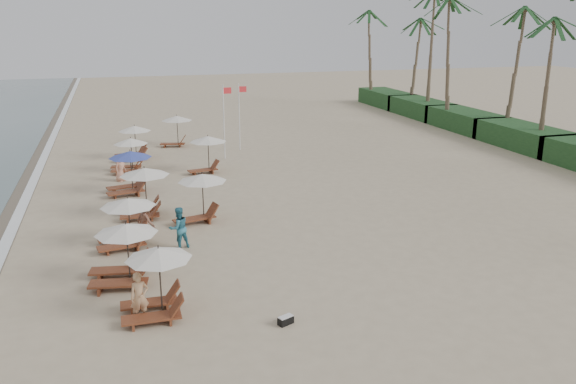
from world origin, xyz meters
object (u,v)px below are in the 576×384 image
object	(u,v)px
lounger_station_5	(128,156)
beachgoer_mid_a	(179,228)
inland_station_0	(199,193)
inland_station_1	(206,149)
beachgoer_near	(139,297)
beachgoer_mid_b	(146,221)
beachgoer_far_b	(120,168)
lounger_station_0	(153,283)
lounger_station_4	(127,173)
flag_pole_near	(224,118)
lounger_station_3	(142,191)
inland_station_2	(175,126)
lounger_station_2	(124,222)
lounger_station_6	(132,143)
lounger_station_1	(121,255)
duffel_bag	(286,320)

from	to	relation	value
lounger_station_5	beachgoer_mid_a	distance (m)	13.49
lounger_station_5	inland_station_0	size ratio (longest dim) A/B	0.90
inland_station_1	beachgoer_near	xyz separation A→B (m)	(-4.88, -17.62, -0.69)
inland_station_1	beachgoer_mid_b	size ratio (longest dim) A/B	1.61
inland_station_0	beachgoer_far_b	world-z (taller)	inland_station_0
lounger_station_0	inland_station_1	size ratio (longest dim) A/B	0.93
lounger_station_4	beachgoer_far_b	distance (m)	2.77
beachgoer_mid_b	flag_pole_near	size ratio (longest dim) A/B	0.32
lounger_station_3	inland_station_2	xyz separation A→B (m)	(3.30, 15.90, 0.19)
lounger_station_2	inland_station_0	world-z (taller)	inland_station_0
inland_station_2	lounger_station_2	bearing A→B (deg)	-102.18
lounger_station_6	beachgoer_far_b	size ratio (longest dim) A/B	1.60
lounger_station_0	lounger_station_4	size ratio (longest dim) A/B	0.91
lounger_station_6	inland_station_2	world-z (taller)	lounger_station_6
lounger_station_1	lounger_station_2	size ratio (longest dim) A/B	1.02
lounger_station_1	inland_station_1	size ratio (longest dim) A/B	1.02
inland_station_1	flag_pole_near	bearing A→B (deg)	62.03
duffel_bag	flag_pole_near	distance (m)	22.81
lounger_station_2	lounger_station_5	bearing A→B (deg)	87.27
lounger_station_2	lounger_station_6	world-z (taller)	lounger_station_6
lounger_station_1	inland_station_0	bearing A→B (deg)	58.07
beachgoer_far_b	duffel_bag	size ratio (longest dim) A/B	2.96
lounger_station_5	duffel_bag	world-z (taller)	lounger_station_5
lounger_station_4	beachgoer_mid_a	bearing A→B (deg)	-78.86
inland_station_2	beachgoer_near	distance (m)	26.34
duffel_bag	lounger_station_4	bearing A→B (deg)	104.42
inland_station_1	beachgoer_mid_b	bearing A→B (deg)	-112.20
inland_station_0	beachgoer_near	xyz separation A→B (m)	(-3.13, -8.70, -0.60)
lounger_station_1	beachgoer_mid_a	distance (m)	3.60
beachgoer_mid_b	inland_station_2	bearing A→B (deg)	-49.64
lounger_station_5	beachgoer_mid_a	bearing A→B (deg)	-83.59
lounger_station_1	lounger_station_4	xyz separation A→B (m)	(0.60, 11.43, 0.11)
flag_pole_near	beachgoer_mid_a	bearing A→B (deg)	-107.50
inland_station_0	beachgoer_far_b	bearing A→B (deg)	111.62
lounger_station_0	inland_station_0	world-z (taller)	lounger_station_0
lounger_station_6	inland_station_0	size ratio (longest dim) A/B	0.95
lounger_station_0	beachgoer_mid_b	xyz separation A→B (m)	(0.18, 7.07, -0.34)
lounger_station_3	inland_station_1	bearing A→B (deg)	60.62
lounger_station_3	inland_station_1	size ratio (longest dim) A/B	0.97
lounger_station_5	inland_station_2	distance (m)	7.84
lounger_station_6	duffel_bag	xyz separation A→B (m)	(3.52, -24.08, -0.94)
lounger_station_2	beachgoer_mid_b	world-z (taller)	lounger_station_2
lounger_station_2	beachgoer_far_b	distance (m)	10.58
lounger_station_6	lounger_station_0	bearing A→B (deg)	-90.66
beachgoer_mid_b	duffel_bag	size ratio (longest dim) A/B	2.95
lounger_station_6	beachgoer_mid_b	xyz separation A→B (m)	(-0.08, -15.34, -0.29)
lounger_station_4	lounger_station_3	bearing A→B (deg)	-83.00
lounger_station_0	lounger_station_6	size ratio (longest dim) A/B	0.93
beachgoer_near	beachgoer_mid_b	world-z (taller)	beachgoer_mid_b
lounger_station_0	beachgoer_far_b	size ratio (longest dim) A/B	1.49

